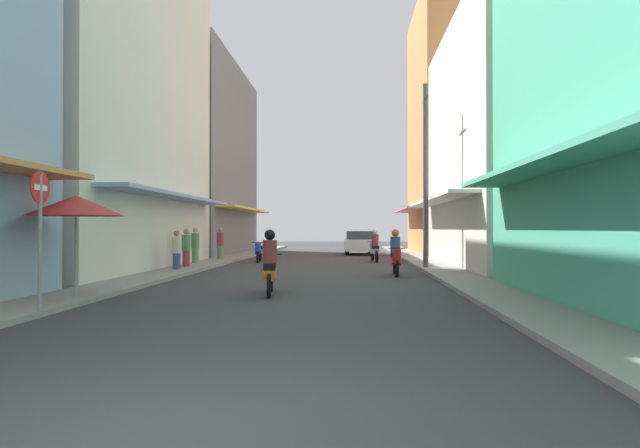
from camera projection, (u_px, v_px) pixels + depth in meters
The scene contains 19 objects.
ground_plane at pixel (314, 270), 20.87m from camera, with size 91.73×91.73×0.00m, color #38383A.
sidewalk_left at pixel (192, 267), 21.16m from camera, with size 1.51×49.70×0.12m, color gray.
sidewalk_right at pixel (439, 269), 20.59m from camera, with size 1.51×49.70×0.12m, color gray.
building_left_mid at pixel (88, 91), 20.48m from camera, with size 7.05×12.77×13.79m.
building_left_far at pixel (192, 160), 33.73m from camera, with size 7.05×13.02×11.85m.
building_right_mid at pixel (522, 144), 22.27m from camera, with size 7.05×12.18×10.22m.
building_right_far at pixel (464, 129), 33.96m from camera, with size 7.05×10.28×15.93m.
motorbike_red at pixel (396, 255), 18.17m from camera, with size 0.55×1.81×1.58m.
motorbike_orange at pixel (270, 266), 12.90m from camera, with size 0.55×1.81×1.58m.
motorbike_blue at pixel (259, 252), 25.45m from camera, with size 0.55×1.81×0.96m.
motorbike_silver at pixel (375, 247), 25.96m from camera, with size 0.55×1.81×1.58m.
parked_car at pixel (359, 242), 33.37m from camera, with size 1.90×4.16×1.45m.
pedestrian_foreground at pixel (220, 244), 26.03m from camera, with size 0.34×0.34×1.66m.
pedestrian_midway at pixel (195, 246), 23.21m from camera, with size 0.34×0.34×1.65m.
pedestrian_crossing at pixel (177, 251), 19.51m from camera, with size 0.34×0.34×1.54m.
pedestrian_far at pixel (186, 249), 20.90m from camera, with size 0.34×0.34×1.60m.
vendor_umbrella at pixel (76, 206), 11.74m from camera, with size 2.06×2.06×2.33m.
utility_pole at pixel (426, 175), 20.66m from camera, with size 0.20×1.20×7.20m.
street_sign_no_entry at pixel (40, 222), 9.82m from camera, with size 0.07×0.60×2.65m.
Camera 1 is at (1.47, -3.99, 1.60)m, focal length 30.06 mm.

